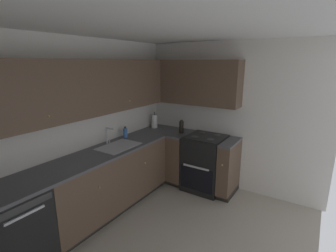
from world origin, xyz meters
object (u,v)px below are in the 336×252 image
at_px(oven_range, 205,162).
at_px(oil_bottle, 181,127).
at_px(soap_bottle, 125,133).
at_px(dishwasher, 13,232).
at_px(paper_towel_roll, 154,121).

bearing_deg(oven_range, oil_bottle, 92.40).
bearing_deg(soap_bottle, dishwasher, -174.53).
bearing_deg(soap_bottle, oil_bottle, -40.19).
bearing_deg(oven_range, dishwasher, 161.34).
height_order(oven_range, paper_towel_roll, paper_towel_roll).
bearing_deg(oil_bottle, paper_towel_roll, 86.08).
distance_m(dishwasher, oil_bottle, 2.71).
bearing_deg(paper_towel_roll, soap_bottle, 178.51).
height_order(dishwasher, soap_bottle, soap_bottle).
bearing_deg(soap_bottle, paper_towel_roll, -1.49).
relative_size(dishwasher, oil_bottle, 3.90).
height_order(soap_bottle, oil_bottle, oil_bottle).
bearing_deg(oven_range, paper_towel_roll, 88.81).
xyz_separation_m(oven_range, oil_bottle, (-0.02, 0.45, 0.55)).
bearing_deg(oven_range, soap_bottle, 124.93).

